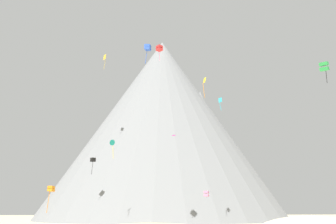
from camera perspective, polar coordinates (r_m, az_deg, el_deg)
name	(u,v)px	position (r m, az deg, el deg)	size (l,w,h in m)	color
rock_massif	(167,129)	(121.64, -0.14, -2.63)	(98.08, 98.08, 58.52)	slate
kite_teal_mid	(112,143)	(79.20, -8.41, -4.64)	(1.32, 1.06, 3.92)	teal
kite_green_high	(324,67)	(69.85, 22.44, 6.34)	(1.94, 1.94, 3.91)	green
kite_red_high	(159,48)	(74.02, -1.31, 9.55)	(1.40, 1.41, 3.10)	red
kite_yellow_high	(204,83)	(78.07, 5.49, 4.32)	(0.71, 0.83, 4.42)	yellow
kite_pink_low	(206,194)	(78.85, 5.80, -12.14)	(1.24, 1.25, 1.08)	pink
kite_cyan_mid	(220,101)	(72.57, 7.87, 1.61)	(0.49, 0.75, 2.52)	#33BCDB
kite_black_low	(93,160)	(87.27, -11.22, -7.09)	(1.32, 1.31, 3.72)	black
kite_blue_high	(148,48)	(66.99, -3.07, 9.64)	(1.33, 1.30, 3.58)	blue
kite_magenta_mid	(174,139)	(97.62, 0.97, -4.04)	(2.05, 1.03, 1.94)	#D1339E
kite_gold_high	(105,58)	(99.66, -9.50, 7.97)	(0.65, 1.14, 4.13)	gold
kite_orange_low	(51,189)	(64.08, -17.19, -11.04)	(1.16, 1.18, 4.15)	orange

